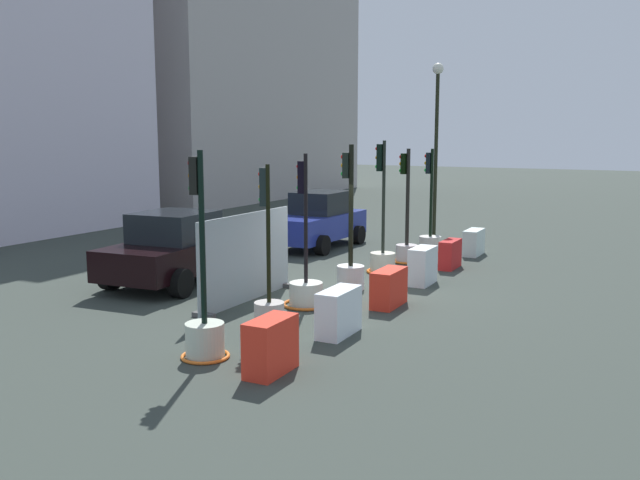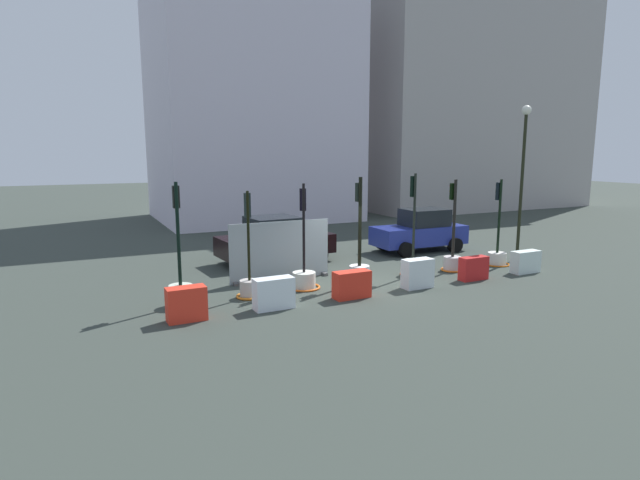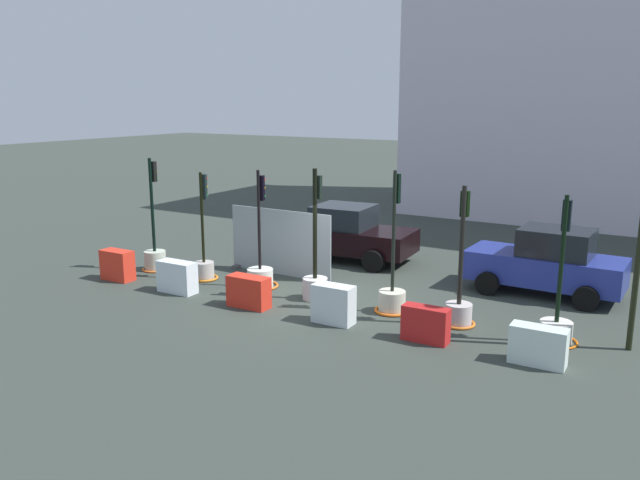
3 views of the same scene
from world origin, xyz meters
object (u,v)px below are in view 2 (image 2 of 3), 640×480
at_px(traffic_light_6, 497,252).
at_px(construction_barrier_1, 274,293).
at_px(traffic_light_5, 452,255).
at_px(car_blue_estate, 420,231).
at_px(car_black_sedan, 275,241).
at_px(construction_barrier_3, 418,273).
at_px(construction_barrier_5, 526,262).
at_px(traffic_light_4, 413,261).
at_px(traffic_light_1, 249,281).
at_px(construction_barrier_4, 474,268).
at_px(street_lamp_post, 523,161).
at_px(traffic_light_0, 181,287).
at_px(construction_barrier_2, 352,285).
at_px(traffic_light_2, 304,275).
at_px(construction_barrier_0, 186,304).
at_px(traffic_light_3, 359,262).

bearing_deg(traffic_light_6, construction_barrier_1, -171.04).
bearing_deg(traffic_light_5, car_blue_estate, 71.09).
bearing_deg(car_black_sedan, construction_barrier_3, -63.95).
distance_m(construction_barrier_3, car_black_sedan, 6.08).
xyz_separation_m(traffic_light_6, construction_barrier_5, (-0.06, -1.42, -0.10)).
bearing_deg(traffic_light_4, traffic_light_1, -178.67).
relative_size(traffic_light_1, car_black_sedan, 0.70).
height_order(traffic_light_4, traffic_light_5, traffic_light_4).
height_order(construction_barrier_1, construction_barrier_4, construction_barrier_1).
relative_size(construction_barrier_5, street_lamp_post, 0.18).
height_order(traffic_light_4, construction_barrier_5, traffic_light_4).
relative_size(traffic_light_0, construction_barrier_2, 3.11).
bearing_deg(street_lamp_post, car_blue_estate, 127.02).
xyz_separation_m(traffic_light_0, construction_barrier_5, (11.68, -1.29, -0.16)).
height_order(traffic_light_2, construction_barrier_2, traffic_light_2).
xyz_separation_m(traffic_light_0, construction_barrier_0, (-0.12, -1.36, -0.11)).
xyz_separation_m(construction_barrier_5, car_blue_estate, (-0.90, 4.90, 0.48)).
height_order(traffic_light_2, construction_barrier_0, traffic_light_2).
relative_size(traffic_light_1, traffic_light_4, 0.89).
height_order(car_blue_estate, car_black_sedan, car_blue_estate).
height_order(traffic_light_3, car_blue_estate, traffic_light_3).
bearing_deg(traffic_light_2, construction_barrier_0, -158.29).
xyz_separation_m(traffic_light_1, construction_barrier_0, (-2.10, -1.35, -0.05)).
relative_size(traffic_light_0, traffic_light_3, 1.00).
xyz_separation_m(traffic_light_4, construction_barrier_4, (1.44, -1.41, -0.11)).
height_order(construction_barrier_0, construction_barrier_5, construction_barrier_0).
height_order(car_black_sedan, street_lamp_post, street_lamp_post).
bearing_deg(construction_barrier_4, traffic_light_0, 172.15).
relative_size(construction_barrier_0, construction_barrier_3, 1.00).
bearing_deg(traffic_light_0, construction_barrier_5, -6.32).
bearing_deg(construction_barrier_4, traffic_light_5, 79.20).
relative_size(traffic_light_2, construction_barrier_2, 2.97).
bearing_deg(construction_barrier_2, traffic_light_5, 16.61).
relative_size(traffic_light_4, car_blue_estate, 0.86).
bearing_deg(car_black_sedan, traffic_light_0, -136.48).
relative_size(traffic_light_3, traffic_light_6, 1.07).
bearing_deg(traffic_light_0, car_blue_estate, 18.48).
relative_size(traffic_light_4, construction_barrier_4, 3.43).
bearing_deg(traffic_light_1, construction_barrier_2, -27.29).
bearing_deg(construction_barrier_3, traffic_light_5, 28.60).
distance_m(construction_barrier_3, car_blue_estate, 6.18).
xyz_separation_m(traffic_light_1, car_black_sedan, (2.40, 4.17, 0.37)).
relative_size(traffic_light_3, construction_barrier_4, 3.36).
bearing_deg(traffic_light_1, construction_barrier_3, -14.20).
distance_m(traffic_light_1, car_black_sedan, 4.82).
bearing_deg(traffic_light_5, traffic_light_3, -179.31).
height_order(traffic_light_6, construction_barrier_0, traffic_light_6).
bearing_deg(traffic_light_5, traffic_light_6, 0.78).
bearing_deg(traffic_light_4, traffic_light_3, -178.00).
height_order(traffic_light_3, street_lamp_post, street_lamp_post).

